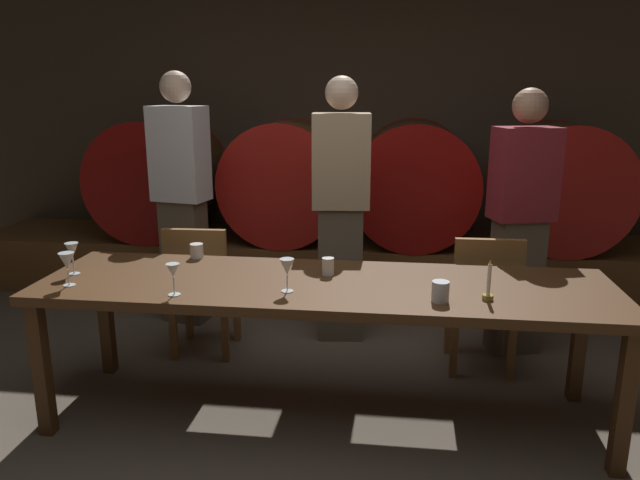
{
  "coord_description": "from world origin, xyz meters",
  "views": [
    {
      "loc": [
        0.37,
        -2.52,
        1.74
      ],
      "look_at": [
        -0.04,
        0.74,
        0.89
      ],
      "focal_mm": 33.8,
      "sensor_mm": 36.0,
      "label": 1
    }
  ],
  "objects_px": {
    "chair_right": "(483,297)",
    "wine_glass_far_left": "(72,251)",
    "guest_center": "(341,208)",
    "chair_left": "(201,284)",
    "wine_glass_far_right": "(287,268)",
    "guest_right": "(520,221)",
    "wine_glass_center_right": "(173,272)",
    "wine_barrel_center_left": "(288,180)",
    "candle_center": "(488,289)",
    "cup_right": "(440,292)",
    "wine_barrel_center_right": "(414,182)",
    "cup_left": "(197,251)",
    "wine_barrel_far_right": "(557,185)",
    "cup_center": "(328,266)",
    "wine_barrel_far_left": "(161,178)",
    "dining_table": "(325,294)",
    "guest_left": "(182,197)",
    "wine_glass_center_left": "(67,262)"
  },
  "relations": [
    {
      "from": "chair_right",
      "to": "wine_glass_far_left",
      "type": "height_order",
      "value": "wine_glass_far_left"
    },
    {
      "from": "wine_glass_far_left",
      "to": "guest_center",
      "type": "bearing_deg",
      "value": 39.5
    },
    {
      "from": "chair_left",
      "to": "wine_glass_far_right",
      "type": "xyz_separation_m",
      "value": [
        0.72,
        -0.83,
        0.39
      ]
    },
    {
      "from": "guest_right",
      "to": "wine_glass_far_right",
      "type": "relative_size",
      "value": 10.39
    },
    {
      "from": "wine_glass_center_right",
      "to": "wine_barrel_center_left",
      "type": "bearing_deg",
      "value": 86.93
    },
    {
      "from": "candle_center",
      "to": "cup_right",
      "type": "relative_size",
      "value": 2.02
    },
    {
      "from": "chair_left",
      "to": "wine_glass_far_left",
      "type": "bearing_deg",
      "value": 54.05
    },
    {
      "from": "wine_barrel_center_right",
      "to": "cup_left",
      "type": "xyz_separation_m",
      "value": [
        -1.29,
        -1.77,
        -0.15
      ]
    },
    {
      "from": "wine_barrel_center_left",
      "to": "guest_right",
      "type": "relative_size",
      "value": 0.59
    },
    {
      "from": "wine_barrel_center_left",
      "to": "candle_center",
      "type": "height_order",
      "value": "wine_barrel_center_left"
    },
    {
      "from": "wine_barrel_far_right",
      "to": "guest_center",
      "type": "relative_size",
      "value": 0.56
    },
    {
      "from": "guest_right",
      "to": "wine_glass_far_left",
      "type": "xyz_separation_m",
      "value": [
        -2.49,
        -1.02,
        -0.0
      ]
    },
    {
      "from": "cup_left",
      "to": "cup_center",
      "type": "height_order",
      "value": "cup_center"
    },
    {
      "from": "chair_right",
      "to": "wine_glass_far_left",
      "type": "relative_size",
      "value": 5.13
    },
    {
      "from": "wine_barrel_far_left",
      "to": "wine_barrel_center_right",
      "type": "distance_m",
      "value": 2.2
    },
    {
      "from": "chair_right",
      "to": "guest_center",
      "type": "height_order",
      "value": "guest_center"
    },
    {
      "from": "wine_glass_center_right",
      "to": "guest_center",
      "type": "bearing_deg",
      "value": 63.3
    },
    {
      "from": "wine_barrel_center_left",
      "to": "chair_right",
      "type": "xyz_separation_m",
      "value": [
        1.46,
        -1.49,
        -0.46
      ]
    },
    {
      "from": "wine_glass_center_right",
      "to": "cup_center",
      "type": "bearing_deg",
      "value": 30.35
    },
    {
      "from": "chair_right",
      "to": "candle_center",
      "type": "bearing_deg",
      "value": 81.54
    },
    {
      "from": "wine_glass_far_left",
      "to": "dining_table",
      "type": "bearing_deg",
      "value": 1.29
    },
    {
      "from": "guest_left",
      "to": "wine_glass_far_left",
      "type": "distance_m",
      "value": 1.28
    },
    {
      "from": "guest_center",
      "to": "wine_glass_far_right",
      "type": "relative_size",
      "value": 10.83
    },
    {
      "from": "wine_glass_center_right",
      "to": "wine_glass_far_right",
      "type": "distance_m",
      "value": 0.54
    },
    {
      "from": "wine_barrel_center_left",
      "to": "wine_glass_far_left",
      "type": "xyz_separation_m",
      "value": [
        -0.78,
        -2.15,
        -0.07
      ]
    },
    {
      "from": "wine_barrel_far_left",
      "to": "guest_left",
      "type": "height_order",
      "value": "guest_left"
    },
    {
      "from": "guest_left",
      "to": "cup_right",
      "type": "bearing_deg",
      "value": 151.93
    },
    {
      "from": "wine_barrel_center_right",
      "to": "wine_glass_center_right",
      "type": "height_order",
      "value": "wine_barrel_center_right"
    },
    {
      "from": "chair_right",
      "to": "guest_left",
      "type": "bearing_deg",
      "value": -17.01
    },
    {
      "from": "wine_barrel_center_left",
      "to": "chair_left",
      "type": "bearing_deg",
      "value": -102.21
    },
    {
      "from": "wine_glass_far_right",
      "to": "wine_barrel_far_right",
      "type": "bearing_deg",
      "value": 51.59
    },
    {
      "from": "dining_table",
      "to": "chair_left",
      "type": "xyz_separation_m",
      "value": [
        -0.88,
        0.66,
        -0.21
      ]
    },
    {
      "from": "wine_barrel_center_left",
      "to": "guest_right",
      "type": "distance_m",
      "value": 2.06
    },
    {
      "from": "guest_right",
      "to": "cup_center",
      "type": "distance_m",
      "value": 1.44
    },
    {
      "from": "wine_barrel_far_right",
      "to": "guest_right",
      "type": "relative_size",
      "value": 0.59
    },
    {
      "from": "guest_right",
      "to": "cup_right",
      "type": "relative_size",
      "value": 17.55
    },
    {
      "from": "guest_center",
      "to": "cup_center",
      "type": "relative_size",
      "value": 19.27
    },
    {
      "from": "chair_left",
      "to": "cup_center",
      "type": "relative_size",
      "value": 9.43
    },
    {
      "from": "wine_glass_center_left",
      "to": "cup_left",
      "type": "bearing_deg",
      "value": 49.93
    },
    {
      "from": "wine_barrel_center_left",
      "to": "dining_table",
      "type": "xyz_separation_m",
      "value": [
        0.56,
        -2.12,
        -0.26
      ]
    },
    {
      "from": "cup_left",
      "to": "wine_barrel_center_right",
      "type": "bearing_deg",
      "value": 53.83
    },
    {
      "from": "dining_table",
      "to": "cup_center",
      "type": "height_order",
      "value": "cup_center"
    },
    {
      "from": "wine_barrel_center_right",
      "to": "wine_barrel_far_right",
      "type": "relative_size",
      "value": 1.0
    },
    {
      "from": "chair_right",
      "to": "cup_center",
      "type": "height_order",
      "value": "chair_right"
    },
    {
      "from": "wine_barrel_far_left",
      "to": "cup_center",
      "type": "height_order",
      "value": "wine_barrel_far_left"
    },
    {
      "from": "candle_center",
      "to": "cup_center",
      "type": "xyz_separation_m",
      "value": [
        -0.79,
        0.29,
        -0.01
      ]
    },
    {
      "from": "chair_right",
      "to": "guest_center",
      "type": "distance_m",
      "value": 1.1
    },
    {
      "from": "chair_right",
      "to": "guest_right",
      "type": "distance_m",
      "value": 0.59
    },
    {
      "from": "wine_barrel_far_left",
      "to": "guest_left",
      "type": "distance_m",
      "value": 1.02
    },
    {
      "from": "wine_barrel_far_right",
      "to": "cup_left",
      "type": "distance_m",
      "value": 3.02
    }
  ]
}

